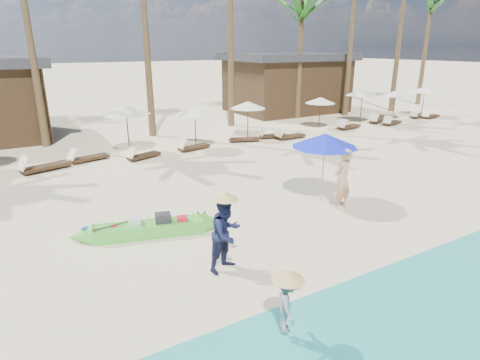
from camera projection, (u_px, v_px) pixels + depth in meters
ground at (248, 245)px, 10.30m from camera, size 240.00×240.00×0.00m
green_canoe at (150, 228)px, 10.78m from camera, size 4.55×1.54×0.59m
tourist at (342, 179)px, 12.35m from camera, size 0.79×0.62×1.92m
vendor_green at (226, 234)px, 8.96m from camera, size 1.03×0.91×1.76m
vendor_yellow at (287, 304)px, 6.81m from camera, size 0.63×0.78×1.06m
blue_umbrella at (325, 140)px, 12.60m from camera, size 2.09×2.09×2.25m
lounger_4_right at (42, 166)px, 16.24m from camera, size 2.07×1.15×0.67m
resort_parasol_5 at (126, 109)px, 18.41m from camera, size 2.23×2.23×2.30m
lounger_5_left at (87, 157)px, 17.64m from camera, size 1.81×0.94×0.59m
resort_parasol_6 at (195, 111)px, 19.28m from camera, size 2.00×2.00×2.06m
lounger_6_left at (142, 155)px, 18.03m from camera, size 1.71×1.02×0.56m
lounger_6_right at (192, 146)px, 19.55m from camera, size 1.75×0.85×0.57m
resort_parasol_7 at (248, 105)px, 21.66m from camera, size 1.95×1.95×2.01m
lounger_7_left at (242, 138)px, 21.25m from camera, size 1.78×1.07×0.58m
lounger_7_right at (271, 135)px, 22.09m from camera, size 1.68×0.70×0.55m
resort_parasol_8 at (320, 100)px, 24.27m from camera, size 1.84×1.84×1.89m
lounger_8_left at (289, 135)px, 21.88m from camera, size 1.76×0.54×0.60m
resort_parasol_9 at (363, 92)px, 25.92m from camera, size 2.14×2.14×2.21m
lounger_9_left at (348, 126)px, 24.45m from camera, size 1.83×0.83×0.60m
lounger_9_right at (377, 120)px, 26.40m from camera, size 1.81×1.06×0.59m
resort_parasol_10 at (396, 93)px, 27.14m from camera, size 1.91×1.91×1.97m
lounger_10_left at (392, 122)px, 25.73m from camera, size 1.75×0.89×0.57m
lounger_10_right at (417, 115)px, 28.19m from camera, size 1.69×0.85×0.55m
resort_parasol_11 at (425, 89)px, 28.40m from camera, size 2.04×2.04×2.10m
lounger_11_left at (430, 116)px, 28.05m from camera, size 1.67×0.69×0.55m
palm_6 at (302, 10)px, 26.04m from camera, size 2.08×2.08×8.51m
palm_9 at (432, 4)px, 32.30m from camera, size 2.08×2.08×9.82m
pavilion_east at (286, 82)px, 30.59m from camera, size 8.80×6.60×4.30m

